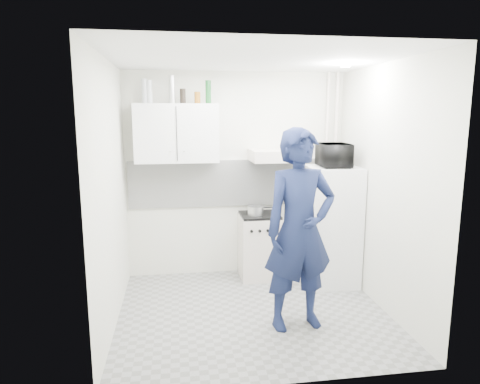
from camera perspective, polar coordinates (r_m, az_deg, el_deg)
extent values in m
plane|color=gray|center=(4.73, 1.70, -15.72)|extent=(2.80, 2.80, 0.00)
plane|color=white|center=(4.28, 1.90, 17.37)|extent=(2.80, 2.80, 0.00)
plane|color=silver|center=(5.53, -0.51, 2.28)|extent=(2.80, 0.00, 2.80)
plane|color=silver|center=(4.30, -16.91, -0.51)|extent=(0.00, 2.60, 2.60)
plane|color=silver|center=(4.77, 18.60, 0.43)|extent=(0.00, 2.60, 2.60)
imported|color=#121A3C|center=(4.16, 7.96, -5.06)|extent=(0.78, 0.57, 1.96)
cube|color=beige|center=(5.54, 2.61, -7.28)|extent=(0.50, 0.50, 0.80)
cube|color=white|center=(5.38, 12.08, -4.41)|extent=(0.63, 0.63, 1.46)
cube|color=black|center=(5.43, 2.65, -3.09)|extent=(0.48, 0.48, 0.03)
cylinder|color=silver|center=(5.36, 2.09, -2.48)|extent=(0.20, 0.20, 0.11)
imported|color=black|center=(5.23, 12.44, 4.82)|extent=(0.53, 0.38, 0.28)
cylinder|color=#B2B7BC|center=(5.27, -12.61, 12.99)|extent=(0.07, 0.07, 0.28)
cylinder|color=#B2B7BC|center=(5.27, -12.01, 12.93)|extent=(0.07, 0.07, 0.27)
cylinder|color=silver|center=(5.26, -9.07, 13.33)|extent=(0.07, 0.07, 0.32)
cylinder|color=black|center=(5.26, -7.64, 12.55)|extent=(0.07, 0.07, 0.17)
cylinder|color=brown|center=(5.26, -5.70, 12.40)|extent=(0.07, 0.07, 0.14)
cylinder|color=#144C1E|center=(5.27, -4.26, 13.15)|extent=(0.07, 0.07, 0.27)
cube|color=white|center=(5.26, -8.45, 7.76)|extent=(1.00, 0.35, 0.70)
cube|color=beige|center=(5.34, 4.66, 4.87)|extent=(0.60, 0.50, 0.14)
cube|color=white|center=(5.53, -0.49, 1.23)|extent=(2.74, 0.03, 0.60)
cylinder|color=beige|center=(5.78, 12.47, 2.38)|extent=(0.05, 0.05, 2.60)
cylinder|color=beige|center=(5.74, 11.35, 2.36)|extent=(0.04, 0.04, 2.60)
cylinder|color=white|center=(4.74, 13.89, 16.03)|extent=(0.10, 0.10, 0.02)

